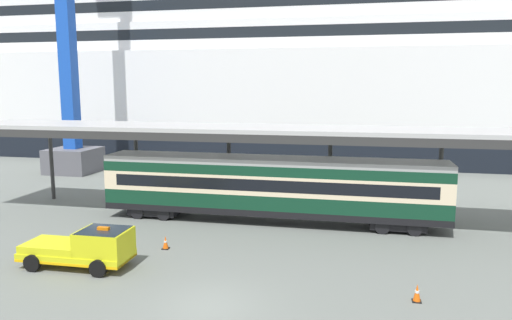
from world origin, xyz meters
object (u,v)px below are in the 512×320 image
(cruise_ship, at_px, (197,37))
(service_truck, at_px, (86,247))
(train_carriage, at_px, (271,186))
(traffic_cone_near, at_px, (417,293))
(traffic_cone_mid, at_px, (166,243))

(cruise_ship, height_order, service_truck, cruise_ship)
(train_carriage, distance_m, service_truck, 11.86)
(cruise_ship, height_order, traffic_cone_near, cruise_ship)
(train_carriage, bearing_deg, traffic_cone_mid, -126.17)
(cruise_ship, height_order, train_carriage, cruise_ship)
(train_carriage, xyz_separation_m, service_truck, (-7.16, -9.36, -1.31))
(cruise_ship, distance_m, traffic_cone_mid, 45.56)
(cruise_ship, bearing_deg, service_truck, -77.91)
(service_truck, relative_size, traffic_cone_mid, 7.39)
(service_truck, height_order, traffic_cone_near, service_truck)
(cruise_ship, height_order, traffic_cone_mid, cruise_ship)
(service_truck, bearing_deg, traffic_cone_near, -2.28)
(cruise_ship, distance_m, train_carriage, 40.98)
(train_carriage, distance_m, traffic_cone_near, 12.75)
(cruise_ship, bearing_deg, traffic_cone_mid, -73.59)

